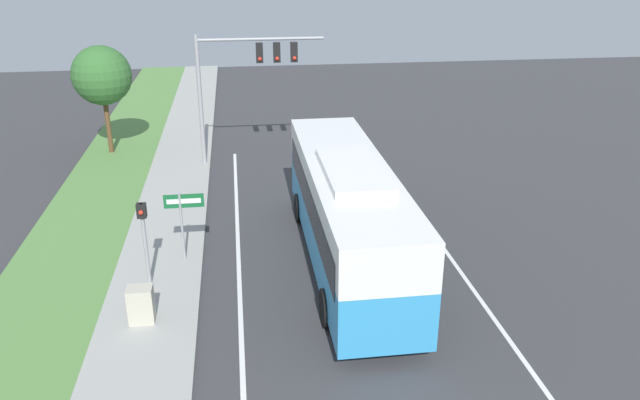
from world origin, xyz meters
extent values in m
plane|color=#38383A|center=(0.00, 0.00, 0.00)|extent=(80.00, 80.00, 0.00)
cube|color=#9E9E99|center=(-6.20, 0.00, 0.06)|extent=(2.80, 80.00, 0.12)
cube|color=#568442|center=(-9.40, 0.00, 0.05)|extent=(3.60, 80.00, 0.10)
cube|color=silver|center=(-3.60, 0.00, 0.00)|extent=(0.14, 30.00, 0.01)
cube|color=silver|center=(3.60, 0.00, 0.00)|extent=(0.14, 30.00, 0.01)
cube|color=#3393D1|center=(0.01, 2.63, 1.26)|extent=(2.53, 11.65, 1.67)
cube|color=white|center=(0.01, 2.63, 2.78)|extent=(2.53, 11.65, 1.37)
cube|color=black|center=(0.01, 2.63, 2.30)|extent=(2.57, 10.71, 1.03)
cube|color=white|center=(0.01, 1.76, 3.58)|extent=(1.77, 4.08, 0.24)
cylinder|color=black|center=(-1.20, 6.24, 0.55)|extent=(0.28, 1.10, 1.10)
cylinder|color=black|center=(1.23, 6.24, 0.55)|extent=(0.28, 1.10, 1.10)
cylinder|color=black|center=(-1.20, -0.98, 0.55)|extent=(0.28, 1.10, 1.10)
cylinder|color=black|center=(1.23, -0.98, 0.55)|extent=(0.28, 1.10, 1.10)
cylinder|color=#939399|center=(-5.05, 13.41, 3.10)|extent=(0.20, 0.20, 6.20)
cylinder|color=#939399|center=(-2.14, 13.41, 5.95)|extent=(5.81, 0.14, 0.14)
cube|color=black|center=(-2.22, 13.41, 5.33)|extent=(0.32, 0.28, 0.90)
sphere|color=red|center=(-2.22, 13.23, 5.08)|extent=(0.18, 0.18, 0.18)
cube|color=black|center=(-1.42, 13.41, 5.33)|extent=(0.32, 0.28, 0.90)
sphere|color=red|center=(-1.42, 13.23, 5.08)|extent=(0.18, 0.18, 0.18)
cube|color=black|center=(-0.62, 13.41, 5.33)|extent=(0.32, 0.28, 0.90)
sphere|color=red|center=(-0.62, 13.23, 5.08)|extent=(0.18, 0.18, 0.18)
cylinder|color=#939399|center=(-6.37, 1.84, 1.41)|extent=(0.12, 0.12, 2.82)
cube|color=black|center=(-6.37, 1.84, 2.60)|extent=(0.28, 0.24, 0.44)
sphere|color=red|center=(-6.37, 1.69, 2.60)|extent=(0.14, 0.14, 0.14)
cylinder|color=#939399|center=(-5.38, 3.35, 1.26)|extent=(0.08, 0.08, 2.52)
cube|color=#145B2D|center=(-5.26, 3.35, 2.23)|extent=(1.29, 0.03, 0.47)
cube|color=white|center=(-5.26, 3.33, 2.23)|extent=(1.10, 0.01, 0.16)
cube|color=#B7B29E|center=(-6.32, -0.28, 0.65)|extent=(0.70, 0.55, 1.06)
cylinder|color=brown|center=(-9.85, 15.90, 1.63)|extent=(0.24, 0.24, 3.05)
sphere|color=#33662D|center=(-9.85, 15.90, 4.02)|extent=(2.89, 2.89, 2.89)
camera|label=1|loc=(-3.42, -15.76, 9.92)|focal=35.00mm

